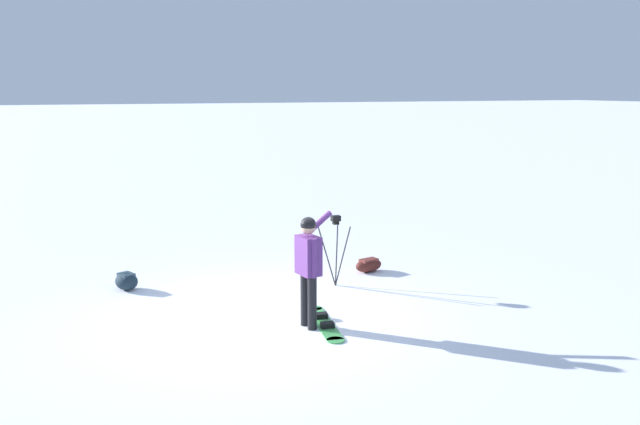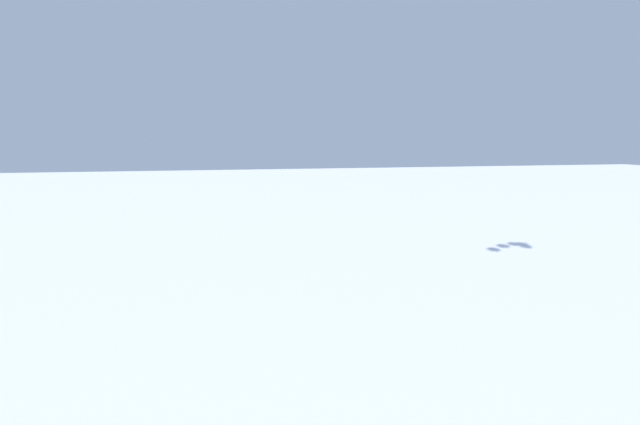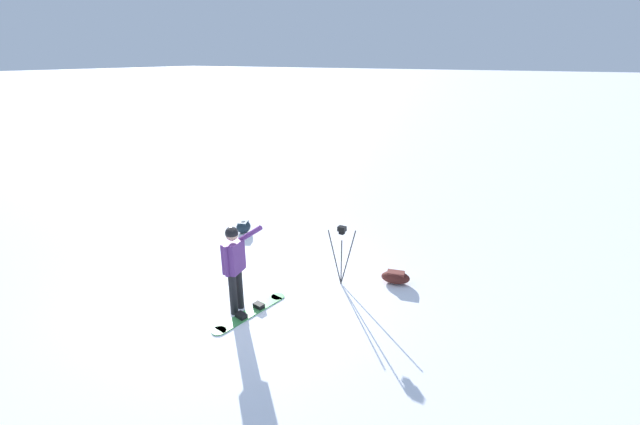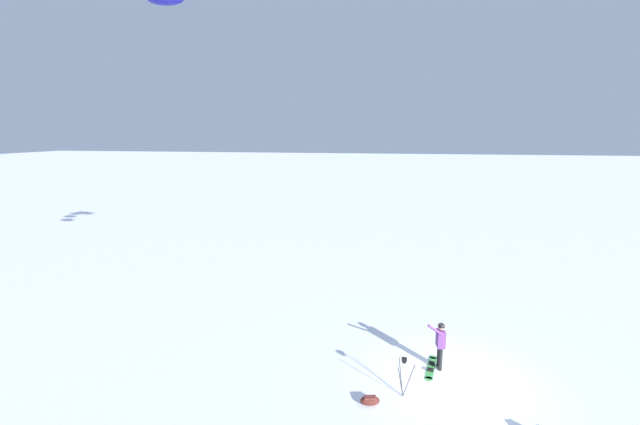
{
  "view_description": "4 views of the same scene",
  "coord_description": "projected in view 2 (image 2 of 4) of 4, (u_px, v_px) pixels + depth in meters",
  "views": [
    {
      "loc": [
        -9.83,
        3.27,
        3.61
      ],
      "look_at": [
        0.73,
        -1.23,
        1.47
      ],
      "focal_mm": 37.68,
      "sensor_mm": 36.0,
      "label": 1
    },
    {
      "loc": [
        2.8,
        2.33,
        8.57
      ],
      "look_at": [
        0.73,
        -5.65,
        7.41
      ],
      "focal_mm": 28.87,
      "sensor_mm": 36.0,
      "label": 2
    },
    {
      "loc": [
        -6.08,
        -5.16,
        4.57
      ],
      "look_at": [
        0.73,
        -1.39,
        1.69
      ],
      "focal_mm": 23.84,
      "sensor_mm": 36.0,
      "label": 3
    },
    {
      "loc": [
        13.18,
        -2.16,
        8.23
      ],
      "look_at": [
        0.73,
        -4.43,
        5.77
      ],
      "focal_mm": 23.32,
      "sensor_mm": 36.0,
      "label": 4
    }
  ],
  "objects": []
}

